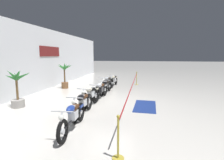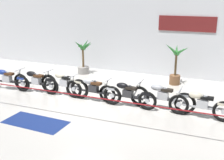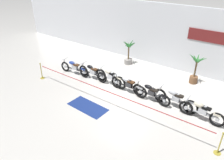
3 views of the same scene
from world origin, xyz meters
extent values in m
plane|color=silver|center=(0.00, 0.00, 0.00)|extent=(120.00, 120.00, 0.00)
cube|color=white|center=(0.00, 5.12, 2.10)|extent=(28.00, 0.25, 4.20)
cube|color=maroon|center=(2.81, 4.98, 2.63)|extent=(2.63, 0.04, 0.70)
torus|color=black|center=(-3.20, 0.50, 0.34)|extent=(0.68, 0.15, 0.67)
cylinder|color=silver|center=(-3.20, 0.50, 0.34)|extent=(0.16, 0.09, 0.16)
cube|color=silver|center=(-3.97, 0.46, 0.50)|extent=(0.37, 0.24, 0.26)
cylinder|color=silver|center=(-4.01, 0.45, 0.70)|extent=(0.18, 0.12, 0.24)
cylinder|color=silver|center=(-3.92, 0.46, 0.70)|extent=(0.18, 0.12, 0.24)
cylinder|color=silver|center=(-3.67, 0.61, 0.36)|extent=(0.70, 0.11, 0.07)
cube|color=black|center=(-4.02, 0.45, 0.36)|extent=(1.31, 0.13, 0.06)
ellipsoid|color=navy|center=(-4.19, 0.44, 0.76)|extent=(0.47, 0.25, 0.22)
cube|color=#4C2D19|center=(-3.84, 0.46, 0.72)|extent=(0.41, 0.22, 0.09)
cube|color=navy|center=(-3.25, 0.50, 0.58)|extent=(0.33, 0.18, 0.08)
torus|color=black|center=(-3.41, 0.65, 0.35)|extent=(0.71, 0.12, 0.71)
torus|color=black|center=(-1.87, 0.61, 0.35)|extent=(0.71, 0.12, 0.71)
cylinder|color=silver|center=(-3.41, 0.65, 0.35)|extent=(0.17, 0.08, 0.17)
cylinder|color=silver|center=(-1.87, 0.61, 0.35)|extent=(0.17, 0.08, 0.17)
cylinder|color=silver|center=(-3.50, 0.65, 0.64)|extent=(0.30, 0.06, 0.59)
cube|color=silver|center=(-2.59, 0.63, 0.51)|extent=(0.37, 0.23, 0.26)
cylinder|color=silver|center=(-2.63, 0.63, 0.71)|extent=(0.18, 0.11, 0.24)
cylinder|color=silver|center=(-2.55, 0.63, 0.71)|extent=(0.18, 0.11, 0.24)
cylinder|color=silver|center=(-2.29, 0.76, 0.37)|extent=(0.70, 0.09, 0.07)
cube|color=black|center=(-2.64, 0.63, 0.37)|extent=(1.23, 0.09, 0.06)
ellipsoid|color=black|center=(-2.82, 0.64, 0.77)|extent=(0.47, 0.23, 0.22)
cube|color=#4C2D19|center=(-2.46, 0.63, 0.73)|extent=(0.40, 0.21, 0.09)
cube|color=black|center=(-1.92, 0.61, 0.61)|extent=(0.32, 0.17, 0.08)
cylinder|color=silver|center=(-3.39, 0.65, 0.90)|extent=(0.05, 0.62, 0.04)
sphere|color=silver|center=(-3.47, 0.65, 0.76)|extent=(0.14, 0.14, 0.14)
torus|color=black|center=(-2.08, 0.77, 0.40)|extent=(0.81, 0.20, 0.80)
torus|color=black|center=(-0.56, 0.63, 0.40)|extent=(0.81, 0.20, 0.80)
cylinder|color=silver|center=(-2.08, 0.77, 0.40)|extent=(0.19, 0.10, 0.19)
cylinder|color=silver|center=(-0.56, 0.63, 0.40)|extent=(0.19, 0.10, 0.19)
cylinder|color=silver|center=(-2.17, 0.78, 0.68)|extent=(0.31, 0.08, 0.59)
cube|color=silver|center=(-1.27, 0.70, 0.56)|extent=(0.38, 0.25, 0.26)
cylinder|color=silver|center=(-1.31, 0.70, 0.76)|extent=(0.19, 0.13, 0.24)
cylinder|color=silver|center=(-1.23, 0.69, 0.76)|extent=(0.19, 0.13, 0.24)
cylinder|color=silver|center=(-0.96, 0.81, 0.42)|extent=(0.70, 0.13, 0.07)
cube|color=#ADAFB5|center=(-1.32, 0.70, 0.42)|extent=(1.22, 0.17, 0.06)
ellipsoid|color=beige|center=(-1.50, 0.72, 0.82)|extent=(0.48, 0.26, 0.22)
cube|color=black|center=(-1.14, 0.68, 0.78)|extent=(0.42, 0.24, 0.09)
cube|color=beige|center=(-0.61, 0.64, 0.68)|extent=(0.33, 0.19, 0.08)
cylinder|color=silver|center=(-2.06, 0.77, 0.95)|extent=(0.09, 0.62, 0.04)
sphere|color=silver|center=(-2.14, 0.78, 0.81)|extent=(0.14, 0.14, 0.14)
torus|color=black|center=(-0.82, 0.62, 0.36)|extent=(0.73, 0.17, 0.73)
torus|color=black|center=(0.86, 0.51, 0.36)|extent=(0.73, 0.17, 0.73)
cylinder|color=silver|center=(-0.82, 0.62, 0.36)|extent=(0.17, 0.09, 0.17)
cylinder|color=silver|center=(0.86, 0.51, 0.36)|extent=(0.17, 0.09, 0.17)
cylinder|color=silver|center=(-0.91, 0.63, 0.65)|extent=(0.31, 0.08, 0.59)
cube|color=#2D2D30|center=(0.07, 0.56, 0.52)|extent=(0.37, 0.24, 0.26)
cylinder|color=#2D2D30|center=(0.03, 0.57, 0.72)|extent=(0.19, 0.12, 0.24)
cylinder|color=#2D2D30|center=(0.11, 0.56, 0.72)|extent=(0.19, 0.12, 0.24)
cylinder|color=silver|center=(0.38, 0.68, 0.38)|extent=(0.70, 0.12, 0.07)
cube|color=black|center=(0.02, 0.57, 0.38)|extent=(1.35, 0.15, 0.06)
ellipsoid|color=#B7BABF|center=(-0.16, 0.58, 0.78)|extent=(0.47, 0.25, 0.22)
cube|color=#4C2D19|center=(0.20, 0.56, 0.74)|extent=(0.41, 0.23, 0.09)
cube|color=#B7BABF|center=(0.81, 0.51, 0.62)|extent=(0.33, 0.18, 0.08)
cylinder|color=silver|center=(-0.80, 0.62, 0.91)|extent=(0.08, 0.62, 0.04)
sphere|color=silver|center=(-0.88, 0.63, 0.77)|extent=(0.14, 0.14, 0.14)
torus|color=black|center=(0.60, 0.64, 0.34)|extent=(0.70, 0.17, 0.69)
torus|color=black|center=(2.19, 0.51, 0.34)|extent=(0.70, 0.17, 0.69)
cylinder|color=silver|center=(0.60, 0.64, 0.34)|extent=(0.17, 0.09, 0.16)
cylinder|color=silver|center=(2.19, 0.51, 0.34)|extent=(0.17, 0.09, 0.16)
cylinder|color=silver|center=(0.51, 0.65, 0.63)|extent=(0.31, 0.08, 0.59)
cube|color=#2D2D30|center=(1.45, 0.57, 0.50)|extent=(0.38, 0.25, 0.26)
cylinder|color=#2D2D30|center=(1.41, 0.57, 0.70)|extent=(0.19, 0.13, 0.24)
cylinder|color=#2D2D30|center=(1.49, 0.57, 0.70)|extent=(0.19, 0.13, 0.24)
cylinder|color=silver|center=(1.76, 0.68, 0.36)|extent=(0.70, 0.13, 0.07)
cube|color=black|center=(1.40, 0.57, 0.36)|extent=(1.28, 0.17, 0.06)
ellipsoid|color=black|center=(1.22, 0.59, 0.76)|extent=(0.48, 0.26, 0.22)
cube|color=black|center=(1.58, 0.56, 0.72)|extent=(0.42, 0.23, 0.09)
cube|color=black|center=(2.14, 0.51, 0.59)|extent=(0.33, 0.19, 0.08)
cylinder|color=silver|center=(0.62, 0.64, 0.89)|extent=(0.09, 0.62, 0.04)
sphere|color=silver|center=(0.54, 0.65, 0.75)|extent=(0.14, 0.14, 0.14)
torus|color=black|center=(1.83, 0.79, 0.38)|extent=(0.76, 0.16, 0.76)
torus|color=black|center=(3.47, 0.68, 0.38)|extent=(0.76, 0.16, 0.76)
cylinder|color=silver|center=(1.83, 0.79, 0.38)|extent=(0.19, 0.09, 0.18)
cylinder|color=silver|center=(3.47, 0.68, 0.38)|extent=(0.19, 0.09, 0.18)
cylinder|color=silver|center=(1.74, 0.79, 0.66)|extent=(0.31, 0.08, 0.59)
cube|color=silver|center=(2.70, 0.73, 0.54)|extent=(0.37, 0.24, 0.26)
cylinder|color=silver|center=(2.66, 0.74, 0.74)|extent=(0.19, 0.12, 0.24)
cylinder|color=silver|center=(2.74, 0.73, 0.74)|extent=(0.19, 0.12, 0.24)
cylinder|color=silver|center=(3.01, 0.85, 0.40)|extent=(0.70, 0.11, 0.07)
cube|color=#47474C|center=(2.65, 0.74, 0.40)|extent=(1.32, 0.14, 0.06)
ellipsoid|color=#B7BABF|center=(2.47, 0.75, 0.80)|extent=(0.47, 0.25, 0.22)
cube|color=black|center=(2.83, 0.73, 0.76)|extent=(0.41, 0.23, 0.09)
cube|color=#B7BABF|center=(3.42, 0.69, 0.65)|extent=(0.33, 0.18, 0.08)
cylinder|color=silver|center=(1.85, 0.79, 0.93)|extent=(0.08, 0.62, 0.04)
sphere|color=silver|center=(1.77, 0.79, 0.79)|extent=(0.14, 0.14, 0.14)
torus|color=black|center=(3.28, 0.54, 0.35)|extent=(0.71, 0.14, 0.71)
torus|color=black|center=(4.72, 0.46, 0.35)|extent=(0.71, 0.14, 0.71)
cylinder|color=silver|center=(3.28, 0.54, 0.35)|extent=(0.17, 0.09, 0.17)
cylinder|color=silver|center=(4.72, 0.46, 0.35)|extent=(0.17, 0.09, 0.17)
cylinder|color=silver|center=(3.19, 0.54, 0.64)|extent=(0.31, 0.07, 0.59)
cube|color=silver|center=(4.05, 0.50, 0.51)|extent=(0.37, 0.24, 0.26)
cylinder|color=silver|center=(4.01, 0.50, 0.71)|extent=(0.18, 0.12, 0.24)
cylinder|color=silver|center=(4.09, 0.50, 0.71)|extent=(0.18, 0.12, 0.24)
cylinder|color=silver|center=(4.36, 0.62, 0.37)|extent=(0.70, 0.11, 0.07)
cube|color=#ADAFB5|center=(4.00, 0.50, 0.37)|extent=(1.15, 0.12, 0.06)
ellipsoid|color=beige|center=(3.82, 0.51, 0.77)|extent=(0.47, 0.24, 0.22)
cube|color=black|center=(4.18, 0.49, 0.73)|extent=(0.41, 0.22, 0.09)
cube|color=beige|center=(4.67, 0.47, 0.61)|extent=(0.33, 0.18, 0.08)
cylinder|color=silver|center=(3.30, 0.54, 0.90)|extent=(0.07, 0.62, 0.04)
sphere|color=silver|center=(3.22, 0.54, 0.76)|extent=(0.14, 0.14, 0.14)
cylinder|color=gray|center=(-2.09, 3.93, 0.18)|extent=(0.58, 0.58, 0.35)
cylinder|color=brown|center=(-2.09, 3.93, 0.84)|extent=(0.10, 0.10, 0.99)
cone|color=#286B2D|center=(-1.89, 3.97, 1.49)|extent=(0.57, 0.26, 0.48)
cone|color=#286B2D|center=(-1.92, 4.08, 1.42)|extent=(0.49, 0.50, 0.42)
cone|color=#286B2D|center=(-2.06, 4.16, 1.50)|extent=(0.22, 0.62, 0.51)
cone|color=#286B2D|center=(-2.24, 4.06, 1.40)|extent=(0.43, 0.46, 0.38)
cone|color=#286B2D|center=(-2.28, 3.91, 1.47)|extent=(0.52, 0.20, 0.44)
cone|color=#286B2D|center=(-2.22, 3.75, 1.51)|extent=(0.43, 0.53, 0.58)
cone|color=#286B2D|center=(-2.07, 3.64, 1.43)|extent=(0.20, 0.69, 0.38)
cone|color=#286B2D|center=(-1.92, 3.69, 1.44)|extent=(0.46, 0.66, 0.48)
cylinder|color=brown|center=(2.60, 3.84, 0.21)|extent=(0.48, 0.48, 0.43)
cylinder|color=brown|center=(2.60, 3.84, 0.93)|extent=(0.10, 0.10, 1.01)
cone|color=#337F38|center=(2.84, 3.86, 1.57)|extent=(0.62, 0.21, 0.45)
cone|color=#337F38|center=(2.76, 4.01, 1.51)|extent=(0.44, 0.51, 0.40)
cone|color=#337F38|center=(2.57, 4.05, 1.58)|extent=(0.23, 0.54, 0.48)
cone|color=#337F38|center=(2.42, 3.98, 1.53)|extent=(0.51, 0.48, 0.43)
cone|color=#337F38|center=(2.39, 3.73, 1.63)|extent=(0.61, 0.44, 0.61)
cone|color=#337F38|center=(2.51, 3.62, 1.56)|extent=(0.34, 0.60, 0.48)
cone|color=#337F38|center=(2.74, 3.62, 1.53)|extent=(0.40, 0.62, 0.46)
cylinder|color=maroon|center=(-0.05, -1.17, 0.88)|extent=(10.02, 0.04, 0.04)
cube|color=navy|center=(-0.90, -1.81, 0.00)|extent=(2.13, 1.08, 0.01)
camera|label=1|loc=(-8.96, -1.69, 2.37)|focal=28.00mm
camera|label=2|loc=(4.43, -8.56, 3.99)|focal=45.00mm
camera|label=3|loc=(5.42, -8.42, 6.50)|focal=35.00mm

